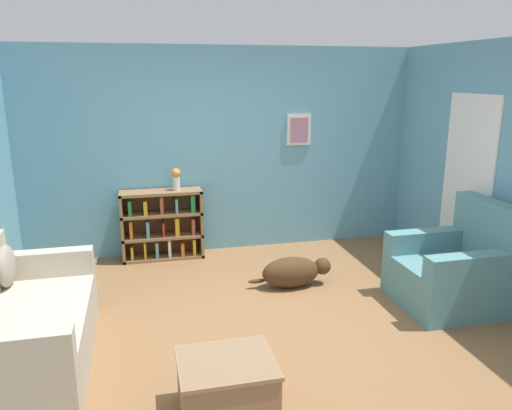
% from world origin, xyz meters
% --- Properties ---
extents(ground_plane, '(14.00, 14.00, 0.00)m').
position_xyz_m(ground_plane, '(0.00, 0.00, 0.00)').
color(ground_plane, brown).
extents(wall_back, '(5.60, 0.13, 2.60)m').
position_xyz_m(wall_back, '(0.00, 2.25, 1.30)').
color(wall_back, '#609EB7').
rests_on(wall_back, ground_plane).
extents(couch, '(0.90, 1.71, 0.91)m').
position_xyz_m(couch, '(-2.03, -0.24, 0.34)').
color(couch, '#B7AD99').
rests_on(couch, ground_plane).
extents(bookshelf, '(1.00, 0.31, 0.87)m').
position_xyz_m(bookshelf, '(-0.81, 2.04, 0.43)').
color(bookshelf, olive).
rests_on(bookshelf, ground_plane).
extents(recliner_chair, '(0.99, 0.93, 1.05)m').
position_xyz_m(recliner_chair, '(1.96, 0.02, 0.36)').
color(recliner_chair, slate).
rests_on(recliner_chair, ground_plane).
extents(coffee_table, '(0.65, 0.55, 0.40)m').
position_xyz_m(coffee_table, '(-0.57, -1.13, 0.21)').
color(coffee_table, '#846647').
rests_on(coffee_table, ground_plane).
extents(dog, '(0.92, 0.30, 0.34)m').
position_xyz_m(dog, '(0.51, 0.79, 0.17)').
color(dog, '#472D19').
rests_on(dog, ground_plane).
extents(vase, '(0.11, 0.11, 0.27)m').
position_xyz_m(vase, '(-0.62, 2.02, 1.02)').
color(vase, silver).
rests_on(vase, bookshelf).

